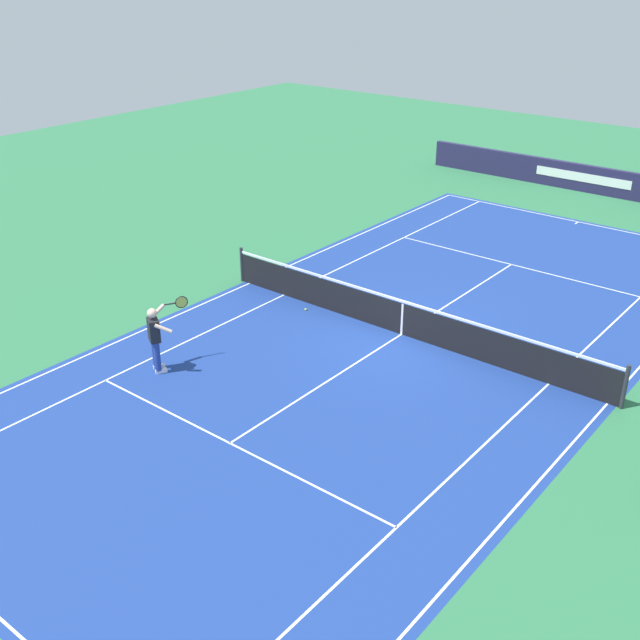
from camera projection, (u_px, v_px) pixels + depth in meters
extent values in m
plane|color=#2D7247|center=(402.00, 334.00, 20.49)|extent=(60.00, 60.00, 0.00)
cube|color=navy|center=(402.00, 334.00, 20.49)|extent=(24.20, 11.40, 0.00)
cube|color=white|center=(578.00, 222.00, 28.84)|extent=(0.05, 11.00, 0.01)
cube|color=white|center=(250.00, 283.00, 23.59)|extent=(23.80, 0.05, 0.01)
cube|color=white|center=(608.00, 403.00, 17.38)|extent=(23.80, 0.05, 0.01)
cube|color=white|center=(284.00, 295.00, 22.80)|extent=(23.80, 0.05, 0.01)
cube|color=white|center=(549.00, 384.00, 18.17)|extent=(23.80, 0.05, 0.01)
cube|color=white|center=(230.00, 443.00, 15.99)|extent=(0.05, 8.22, 0.01)
cube|color=white|center=(511.00, 264.00, 24.98)|extent=(0.05, 8.22, 0.01)
cube|color=white|center=(402.00, 334.00, 20.48)|extent=(12.80, 0.05, 0.01)
cube|color=white|center=(577.00, 223.00, 28.74)|extent=(0.30, 0.05, 0.01)
cylinder|color=#2D2D33|center=(242.00, 264.00, 23.53)|extent=(0.10, 0.10, 1.08)
cylinder|color=#2D2D33|center=(625.00, 387.00, 16.98)|extent=(0.10, 0.10, 1.08)
cube|color=black|center=(402.00, 319.00, 20.30)|extent=(0.02, 11.60, 0.88)
cube|color=white|center=(403.00, 301.00, 20.07)|extent=(0.04, 11.60, 0.06)
cube|color=white|center=(402.00, 319.00, 20.30)|extent=(0.04, 0.06, 0.88)
cube|color=#231E47|center=(619.00, 184.00, 31.42)|extent=(0.24, 17.00, 1.10)
cube|color=white|center=(582.00, 177.00, 32.14)|extent=(0.01, 4.04, 0.36)
cylinder|color=navy|center=(157.00, 356.00, 18.43)|extent=(0.15, 0.15, 0.74)
cube|color=white|center=(161.00, 371.00, 18.63)|extent=(0.30, 0.23, 0.09)
cylinder|color=navy|center=(155.00, 352.00, 18.63)|extent=(0.15, 0.15, 0.74)
cube|color=white|center=(159.00, 366.00, 18.83)|extent=(0.30, 0.23, 0.09)
cube|color=black|center=(154.00, 330.00, 18.25)|extent=(0.39, 0.45, 0.56)
sphere|color=beige|center=(152.00, 313.00, 18.06)|extent=(0.23, 0.23, 0.23)
cylinder|color=beige|center=(163.00, 329.00, 18.02)|extent=(0.34, 0.36, 0.26)
cylinder|color=beige|center=(157.00, 311.00, 18.40)|extent=(0.43, 0.16, 0.30)
cylinder|color=#232326|center=(170.00, 304.00, 18.51)|extent=(0.26, 0.17, 0.04)
torus|color=#232326|center=(182.00, 302.00, 18.61)|extent=(0.29, 0.17, 0.31)
cylinder|color=#C6D84C|center=(182.00, 302.00, 18.61)|extent=(0.24, 0.13, 0.27)
sphere|color=#CCE01E|center=(306.00, 309.00, 21.81)|extent=(0.07, 0.07, 0.07)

